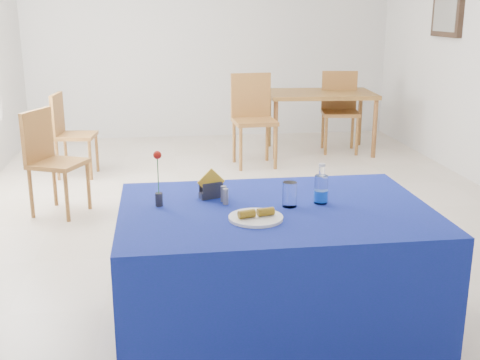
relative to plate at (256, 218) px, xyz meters
name	(u,v)px	position (x,y,z in m)	size (l,w,h in m)	color
floor	(247,216)	(0.29, 2.19, -0.77)	(7.00, 7.00, 0.00)	beige
room_shell	(248,8)	(0.29, 2.19, 0.98)	(7.00, 7.00, 7.00)	silver
picture_frame	(448,13)	(2.76, 3.79, 0.93)	(0.06, 0.64, 0.52)	black
picture_art	(445,13)	(2.73, 3.79, 0.93)	(0.02, 0.52, 0.40)	#998C66
plate	(256,218)	(0.00, 0.00, 0.00)	(0.27, 0.27, 0.01)	white
drinking_glass	(290,194)	(0.20, 0.17, 0.06)	(0.08, 0.08, 0.13)	white
salt_shaker	(226,196)	(-0.12, 0.25, 0.04)	(0.03, 0.03, 0.09)	gray
pepper_shaker	(224,194)	(-0.12, 0.30, 0.04)	(0.03, 0.03, 0.09)	slate
blue_table	(274,275)	(0.13, 0.17, -0.39)	(1.60, 1.10, 0.76)	navy
water_bottle	(321,190)	(0.38, 0.20, 0.06)	(0.07, 0.07, 0.21)	silver
napkin_holder	(211,189)	(-0.18, 0.37, 0.04)	(0.15, 0.09, 0.16)	#37373C
rose_vase	(158,181)	(-0.46, 0.27, 0.13)	(0.04, 0.04, 0.29)	#26252A
oak_table	(321,98)	(1.55, 4.50, -0.09)	(1.35, 0.92, 0.76)	brown
chair_bg_left	(253,113)	(0.62, 4.01, -0.17)	(0.49, 0.49, 1.04)	olive
chair_bg_right	(340,105)	(1.81, 4.55, -0.19)	(0.51, 0.51, 0.99)	olive
chair_win_a	(49,155)	(-1.40, 2.52, -0.24)	(0.54, 0.54, 0.91)	olive
chair_win_b	(68,129)	(-1.41, 3.75, -0.25)	(0.44, 0.44, 0.89)	olive
banana_pieces	(256,213)	(0.00, -0.01, 0.03)	(0.19, 0.08, 0.04)	gold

